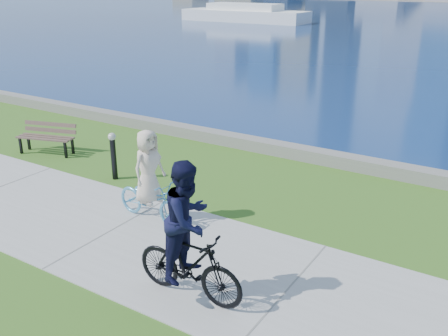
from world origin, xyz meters
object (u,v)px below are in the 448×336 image
(cyclist_woman, at_px, (150,188))
(cyclist_man, at_px, (188,243))
(bollard_lamp, at_px, (113,153))
(park_bench, at_px, (47,135))

(cyclist_woman, xyz_separation_m, cyclist_man, (2.34, -1.81, 0.24))
(bollard_lamp, height_order, cyclist_man, cyclist_man)
(park_bench, relative_size, cyclist_man, 0.77)
(bollard_lamp, relative_size, cyclist_man, 0.53)
(park_bench, bearing_deg, cyclist_man, -42.04)
(bollard_lamp, distance_m, cyclist_woman, 2.72)
(bollard_lamp, height_order, cyclist_woman, cyclist_woman)
(bollard_lamp, xyz_separation_m, cyclist_man, (4.70, -3.17, 0.30))
(park_bench, height_order, cyclist_man, cyclist_man)
(park_bench, height_order, bollard_lamp, bollard_lamp)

